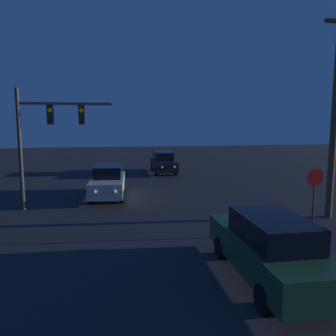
{
  "coord_description": "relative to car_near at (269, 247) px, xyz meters",
  "views": [
    {
      "loc": [
        -2.1,
        1.34,
        4.02
      ],
      "look_at": [
        0.0,
        13.12,
        2.41
      ],
      "focal_mm": 35.0,
      "sensor_mm": 36.0,
      "label": 1
    }
  ],
  "objects": [
    {
      "name": "car_near",
      "position": [
        0.0,
        0.0,
        0.0
      ],
      "size": [
        1.82,
        4.88,
        1.73
      ],
      "rotation": [
        0.0,
        0.0,
        -0.02
      ],
      "color": "#1E4728",
      "rests_on": "ground_plane"
    },
    {
      "name": "car_mid",
      "position": [
        -4.1,
        10.68,
        0.0
      ],
      "size": [
        2.03,
        4.93,
        1.73
      ],
      "rotation": [
        0.0,
        0.0,
        3.07
      ],
      "color": "beige",
      "rests_on": "ground_plane"
    },
    {
      "name": "car_far",
      "position": [
        0.37,
        19.03,
        0.0
      ],
      "size": [
        1.83,
        4.88,
        1.73
      ],
      "rotation": [
        0.0,
        0.0,
        3.12
      ],
      "color": "black",
      "rests_on": "ground_plane"
    },
    {
      "name": "traffic_signal_mast",
      "position": [
        -6.93,
        8.51,
        2.88
      ],
      "size": [
        4.3,
        0.3,
        5.63
      ],
      "color": "#2D2D2D",
      "rests_on": "ground_plane"
    },
    {
      "name": "stop_sign",
      "position": [
        3.27,
        2.98,
        0.8
      ],
      "size": [
        0.64,
        0.07,
        2.44
      ],
      "color": "#2D2D2D",
      "rests_on": "ground_plane"
    },
    {
      "name": "utility_pole",
      "position": [
        5.3,
        4.88,
        3.77
      ],
      "size": [
        1.41,
        0.28,
        9.01
      ],
      "color": "brown",
      "rests_on": "ground_plane"
    }
  ]
}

